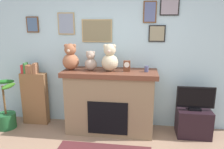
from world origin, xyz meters
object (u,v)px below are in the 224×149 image
object	(u,v)px
fireplace	(110,101)
candle_jar	(146,69)
bookshelf	(35,96)
teddy_bear_cream	(110,59)
television	(196,99)
teddy_bear_brown	(91,62)
mantel_clock	(127,66)
potted_plant	(5,113)
teddy_bear_grey	(71,58)
tv_stand	(193,123)

from	to	relation	value
fireplace	candle_jar	xyz separation A→B (m)	(0.62, -0.02, 0.61)
bookshelf	teddy_bear_cream	distance (m)	1.69
television	teddy_bear_brown	size ratio (longest dim) A/B	1.86
mantel_clock	teddy_bear_cream	world-z (taller)	teddy_bear_cream
fireplace	potted_plant	world-z (taller)	fireplace
candle_jar	bookshelf	bearing A→B (deg)	176.77
teddy_bear_brown	bookshelf	bearing A→B (deg)	174.08
candle_jar	teddy_bear_cream	size ratio (longest dim) A/B	0.22
bookshelf	mantel_clock	size ratio (longest dim) A/B	6.63
television	mantel_clock	size ratio (longest dim) A/B	3.47
candle_jar	teddy_bear_cream	bearing A→B (deg)	-179.95
candle_jar	teddy_bear_grey	distance (m)	1.32
potted_plant	bookshelf	bearing A→B (deg)	31.60
bookshelf	teddy_bear_grey	world-z (taller)	teddy_bear_grey
fireplace	candle_jar	size ratio (longest dim) A/B	16.11
mantel_clock	teddy_bear_grey	bearing A→B (deg)	179.96
tv_stand	candle_jar	distance (m)	1.26
fireplace	teddy_bear_brown	size ratio (longest dim) A/B	4.80
fireplace	tv_stand	bearing A→B (deg)	0.06
teddy_bear_brown	teddy_bear_cream	size ratio (longest dim) A/B	0.73
potted_plant	tv_stand	distance (m)	3.41
fireplace	mantel_clock	distance (m)	0.71
bookshelf	tv_stand	xyz separation A→B (m)	(2.95, -0.10, -0.31)
mantel_clock	teddy_bear_grey	xyz separation A→B (m)	(-0.99, 0.00, 0.12)
bookshelf	teddy_bear_grey	bearing A→B (deg)	-8.56
mantel_clock	teddy_bear_cream	xyz separation A→B (m)	(-0.29, 0.00, 0.12)
television	mantel_clock	bearing A→B (deg)	-179.07
potted_plant	mantel_clock	size ratio (longest dim) A/B	5.33
mantel_clock	teddy_bear_brown	bearing A→B (deg)	179.92
fireplace	potted_plant	bearing A→B (deg)	-174.73
bookshelf	candle_jar	world-z (taller)	candle_jar
tv_stand	candle_jar	xyz separation A→B (m)	(-0.84, -0.02, 0.94)
teddy_bear_brown	teddy_bear_cream	xyz separation A→B (m)	(0.33, -0.00, 0.06)
mantel_clock	teddy_bear_brown	xyz separation A→B (m)	(-0.63, 0.00, 0.06)
teddy_bear_grey	teddy_bear_cream	world-z (taller)	teddy_bear_cream
fireplace	teddy_bear_brown	bearing A→B (deg)	-176.89
television	potted_plant	bearing A→B (deg)	-176.99
teddy_bear_brown	television	bearing A→B (deg)	0.58
tv_stand	teddy_bear_brown	size ratio (longest dim) A/B	1.66
fireplace	tv_stand	world-z (taller)	fireplace
fireplace	teddy_bear_cream	world-z (taller)	teddy_bear_cream
bookshelf	candle_jar	xyz separation A→B (m)	(2.11, -0.12, 0.63)
mantel_clock	teddy_bear_grey	size ratio (longest dim) A/B	0.40
potted_plant	mantel_clock	world-z (taller)	mantel_clock
teddy_bear_cream	potted_plant	bearing A→B (deg)	-175.26
tv_stand	teddy_bear_cream	world-z (taller)	teddy_bear_cream
candle_jar	teddy_bear_brown	xyz separation A→B (m)	(-0.96, -0.00, 0.10)
fireplace	teddy_bear_cream	xyz separation A→B (m)	(-0.00, -0.02, 0.77)
television	tv_stand	bearing A→B (deg)	90.00
bookshelf	fireplace	bearing A→B (deg)	-3.90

